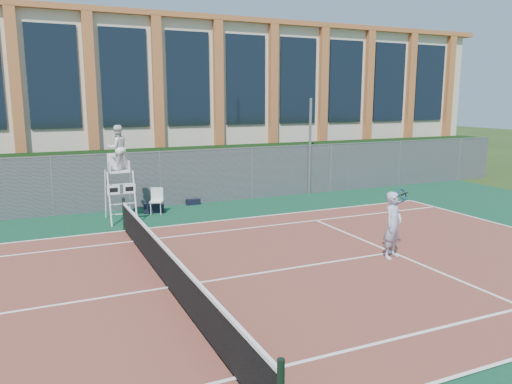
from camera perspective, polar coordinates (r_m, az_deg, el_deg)
name	(u,v)px	position (r m, az deg, el deg)	size (l,w,h in m)	color
ground	(168,289)	(11.75, -9.99, -10.83)	(120.00, 120.00, 0.00)	#233814
apron	(158,275)	(12.66, -11.14, -9.26)	(36.00, 20.00, 0.01)	#0D3B28
tennis_court	(168,288)	(11.75, -10.00, -10.74)	(23.77, 10.97, 0.02)	brown
tennis_net	(168,266)	(11.57, -10.08, -8.36)	(0.10, 11.30, 1.10)	black
fence	(109,183)	(19.86, -16.48, 0.99)	(40.00, 0.06, 2.20)	#595E60
hedge	(104,179)	(21.04, -16.94, 1.48)	(40.00, 1.40, 2.20)	black
building	(80,101)	(28.70, -19.43, 9.76)	(45.00, 10.60, 8.22)	beige
steel_pole	(310,147)	(22.55, 6.18, 5.16)	(0.12, 0.12, 4.30)	#9EA0A5
umpire_chair	(118,151)	(17.98, -15.54, 4.57)	(0.95, 1.47, 3.42)	white
plastic_chair	(157,198)	(19.08, -11.28, -0.72)	(0.60, 0.60, 0.98)	silver
sports_bag_near	(154,208)	(19.33, -11.61, -1.85)	(0.76, 0.30, 0.32)	black
sports_bag_far	(193,202)	(20.54, -7.20, -1.12)	(0.56, 0.24, 0.23)	black
tennis_player	(393,225)	(13.88, 15.39, -3.65)	(1.06, 0.78, 1.81)	#ABB4CE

